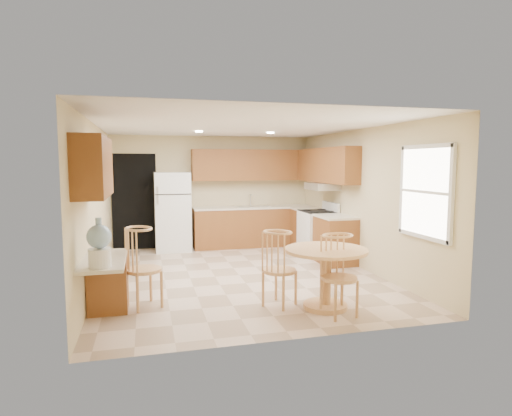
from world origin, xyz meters
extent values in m
plane|color=#CDAF95|center=(0.00, 0.00, 0.00)|extent=(5.50, 5.50, 0.00)
cube|color=white|center=(0.00, 0.00, 2.50)|extent=(4.50, 5.50, 0.02)
cube|color=#C9BB87|center=(0.00, 2.75, 1.25)|extent=(4.50, 0.02, 2.50)
cube|color=#C9BB87|center=(0.00, -2.75, 1.25)|extent=(4.50, 0.02, 2.50)
cube|color=#C9BB87|center=(-2.25, 0.00, 1.25)|extent=(0.02, 5.50, 2.50)
cube|color=#C9BB87|center=(2.25, 0.00, 1.25)|extent=(0.02, 5.50, 2.50)
cube|color=black|center=(-1.75, 2.73, 1.05)|extent=(0.90, 0.02, 2.10)
cube|color=brown|center=(0.88, 2.45, 0.43)|extent=(2.75, 0.60, 0.87)
cube|color=beige|center=(0.88, 2.45, 0.89)|extent=(2.75, 0.63, 0.04)
cube|color=brown|center=(1.95, 1.85, 0.43)|extent=(0.60, 0.59, 0.87)
cube|color=beige|center=(1.95, 1.85, 0.89)|extent=(0.63, 0.59, 0.04)
cube|color=brown|center=(1.95, 0.40, 0.43)|extent=(0.60, 0.80, 0.87)
cube|color=beige|center=(1.95, 0.40, 0.89)|extent=(0.63, 0.80, 0.04)
cube|color=brown|center=(0.88, 2.58, 1.85)|extent=(2.75, 0.33, 0.70)
cube|color=brown|center=(2.08, 1.21, 1.85)|extent=(0.33, 2.42, 0.70)
cube|color=brown|center=(-2.08, -1.60, 1.85)|extent=(0.33, 1.40, 0.70)
cube|color=silver|center=(0.85, 2.45, 0.91)|extent=(0.78, 0.44, 0.01)
cube|color=silver|center=(2.00, 1.18, 1.42)|extent=(0.50, 0.76, 0.14)
cube|color=brown|center=(-2.00, -1.32, 0.36)|extent=(0.48, 0.42, 0.72)
cube|color=beige|center=(-2.00, -1.70, 0.75)|extent=(0.50, 1.20, 0.04)
cube|color=white|center=(2.23, -1.85, 1.50)|extent=(0.05, 1.00, 1.20)
cube|color=white|center=(2.22, -1.85, 2.12)|extent=(0.05, 1.10, 0.06)
cube|color=white|center=(2.22, -1.85, 0.88)|extent=(0.05, 1.10, 0.06)
cube|color=white|center=(2.22, -2.38, 1.50)|extent=(0.05, 0.06, 1.28)
cube|color=white|center=(2.22, -1.32, 1.50)|extent=(0.05, 0.06, 1.28)
cylinder|color=white|center=(-0.50, 1.20, 2.48)|extent=(0.14, 0.14, 0.02)
cylinder|color=white|center=(0.90, 1.20, 2.48)|extent=(0.14, 0.14, 0.02)
cube|color=white|center=(-0.95, 2.40, 0.85)|extent=(0.75, 0.70, 1.70)
cube|color=black|center=(-0.95, 2.05, 1.25)|extent=(0.73, 0.01, 0.02)
cube|color=silver|center=(-1.26, 2.04, 1.15)|extent=(0.03, 0.03, 0.18)
cube|color=silver|center=(-1.26, 2.04, 1.35)|extent=(0.03, 0.03, 0.14)
cube|color=white|center=(1.92, 1.18, 0.45)|extent=(0.65, 0.76, 0.90)
cube|color=black|center=(1.92, 1.18, 0.91)|extent=(0.64, 0.75, 0.02)
cube|color=white|center=(2.20, 1.18, 1.00)|extent=(0.06, 0.76, 0.18)
cylinder|color=tan|center=(0.74, -1.90, 0.03)|extent=(0.58, 0.58, 0.06)
cylinder|color=tan|center=(0.74, -1.90, 0.39)|extent=(0.14, 0.14, 0.71)
cylinder|color=tan|center=(0.74, -1.90, 0.77)|extent=(1.07, 1.07, 0.04)
cylinder|color=tan|center=(0.19, -1.65, 0.47)|extent=(0.44, 0.44, 0.04)
cylinder|color=tan|center=(0.04, -1.49, 0.24)|extent=(0.04, 0.04, 0.47)
cylinder|color=tan|center=(0.35, -1.49, 0.24)|extent=(0.04, 0.04, 0.47)
cylinder|color=tan|center=(0.04, -1.81, 0.24)|extent=(0.04, 0.04, 0.47)
cylinder|color=tan|center=(0.35, -1.81, 0.24)|extent=(0.04, 0.04, 0.47)
cylinder|color=tan|center=(0.79, -2.20, 0.48)|extent=(0.44, 0.44, 0.04)
cylinder|color=tan|center=(0.63, -2.04, 0.24)|extent=(0.04, 0.04, 0.48)
cylinder|color=tan|center=(0.95, -2.04, 0.24)|extent=(0.04, 0.04, 0.48)
cylinder|color=tan|center=(0.63, -2.36, 0.24)|extent=(0.04, 0.04, 0.48)
cylinder|color=tan|center=(0.95, -2.36, 0.24)|extent=(0.04, 0.04, 0.48)
cylinder|color=tan|center=(-1.55, -1.26, 0.50)|extent=(0.47, 0.47, 0.04)
cylinder|color=tan|center=(-1.72, -1.09, 0.25)|extent=(0.04, 0.04, 0.50)
cylinder|color=tan|center=(-1.38, -1.09, 0.25)|extent=(0.04, 0.04, 0.50)
cylinder|color=tan|center=(-1.72, -1.43, 0.25)|extent=(0.04, 0.04, 0.50)
cylinder|color=tan|center=(-1.38, -1.43, 0.25)|extent=(0.04, 0.04, 0.50)
cylinder|color=white|center=(-2.00, -2.12, 0.87)|extent=(0.24, 0.24, 0.21)
sphere|color=#87ADD1|center=(-2.00, -2.12, 1.11)|extent=(0.26, 0.26, 0.26)
cylinder|color=#87ADD1|center=(-2.00, -2.12, 1.27)|extent=(0.07, 0.07, 0.07)
camera|label=1|loc=(-1.50, -6.94, 1.89)|focal=30.00mm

